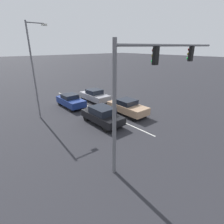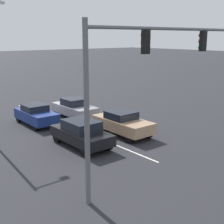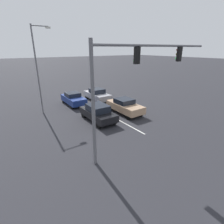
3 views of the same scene
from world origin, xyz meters
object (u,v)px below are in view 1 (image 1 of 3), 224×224
Objects in this scene: car_tan_leftlane_front at (127,107)px; street_lamp_right_shoulder at (35,66)px; car_navy_midlane_second at (71,101)px; traffic_signal_gantry at (151,75)px; car_gray_leftlane_second at (95,96)px; car_black_midlane_front at (102,115)px.

car_tan_leftlane_front is 9.49m from street_lamp_right_shoulder.
car_tan_leftlane_front is 0.51× the size of street_lamp_right_shoulder.
traffic_signal_gantry is at bearing 86.30° from car_navy_midlane_second.
street_lamp_right_shoulder is at bearing 7.25° from car_gray_leftlane_second.
street_lamp_right_shoulder is (3.68, 0.94, 4.16)m from car_navy_midlane_second.
car_navy_midlane_second is 0.42× the size of traffic_signal_gantry.
car_gray_leftlane_second is 13.02m from traffic_signal_gantry.
street_lamp_right_shoulder is at bearing 14.33° from car_navy_midlane_second.
car_gray_leftlane_second reaches higher than car_navy_midlane_second.
car_gray_leftlane_second is (0.03, -5.79, -0.01)m from car_tan_leftlane_front.
traffic_signal_gantry is at bearing 82.79° from car_black_midlane_front.
car_gray_leftlane_second is (-3.35, -6.01, -0.04)m from car_black_midlane_front.
car_tan_leftlane_front is at bearing -176.21° from car_black_midlane_front.
street_lamp_right_shoulder is at bearing -34.93° from car_tan_leftlane_front.
traffic_signal_gantry reaches higher than car_gray_leftlane_second.
traffic_signal_gantry is (4.06, 11.59, 4.35)m from car_gray_leftlane_second.
car_black_midlane_front is 0.97× the size of car_tan_leftlane_front.
car_gray_leftlane_second is at bearing -109.29° from traffic_signal_gantry.
car_black_midlane_front is at bearing 60.86° from car_gray_leftlane_second.
street_lamp_right_shoulder reaches higher than car_navy_midlane_second.
car_tan_leftlane_front is 6.72m from car_navy_midlane_second.
car_gray_leftlane_second is 8.16m from street_lamp_right_shoulder.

